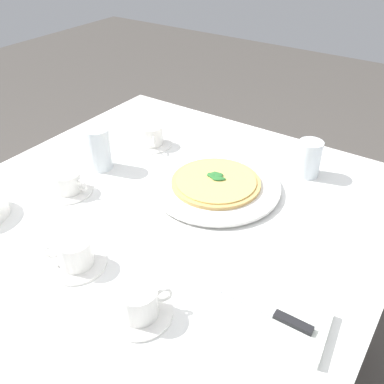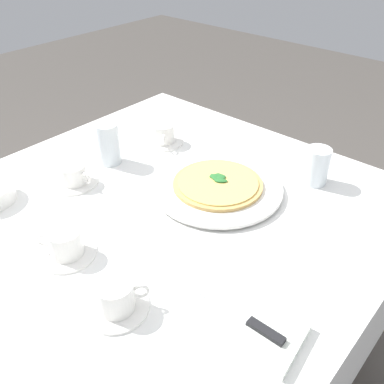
% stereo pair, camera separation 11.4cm
% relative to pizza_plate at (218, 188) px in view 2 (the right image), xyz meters
% --- Properties ---
extents(ground_plane, '(8.00, 8.00, 0.00)m').
position_rel_pizza_plate_xyz_m(ground_plane, '(0.06, 0.14, -0.75)').
color(ground_plane, '#4C4742').
extents(dining_table, '(1.12, 1.12, 0.74)m').
position_rel_pizza_plate_xyz_m(dining_table, '(0.06, 0.14, -0.14)').
color(dining_table, white).
rests_on(dining_table, ground_plane).
extents(pizza_plate, '(0.36, 0.36, 0.02)m').
position_rel_pizza_plate_xyz_m(pizza_plate, '(0.00, 0.00, 0.00)').
color(pizza_plate, white).
rests_on(pizza_plate, dining_table).
extents(pizza, '(0.25, 0.25, 0.02)m').
position_rel_pizza_plate_xyz_m(pizza, '(0.00, -0.00, 0.01)').
color(pizza, '#DBAD60').
rests_on(pizza, pizza_plate).
extents(coffee_cup_far_left, '(0.13, 0.13, 0.06)m').
position_rel_pizza_plate_xyz_m(coffee_cup_far_left, '(0.33, 0.24, 0.02)').
color(coffee_cup_far_left, white).
rests_on(coffee_cup_far_left, dining_table).
extents(coffee_cup_center_back, '(0.13, 0.13, 0.07)m').
position_rel_pizza_plate_xyz_m(coffee_cup_center_back, '(0.31, -0.10, 0.02)').
color(coffee_cup_center_back, white).
rests_on(coffee_cup_center_back, dining_table).
extents(coffee_cup_far_right, '(0.13, 0.13, 0.07)m').
position_rel_pizza_plate_xyz_m(coffee_cup_far_right, '(-0.11, 0.45, 0.02)').
color(coffee_cup_far_right, white).
rests_on(coffee_cup_far_right, dining_table).
extents(coffee_cup_right_edge, '(0.13, 0.13, 0.07)m').
position_rel_pizza_plate_xyz_m(coffee_cup_right_edge, '(0.10, 0.43, 0.02)').
color(coffee_cup_right_edge, white).
rests_on(coffee_cup_right_edge, dining_table).
extents(water_glass_near_right, '(0.07, 0.07, 0.11)m').
position_rel_pizza_plate_xyz_m(water_glass_near_right, '(-0.18, -0.22, 0.04)').
color(water_glass_near_right, white).
rests_on(water_glass_near_right, dining_table).
extents(water_glass_near_left, '(0.07, 0.07, 0.13)m').
position_rel_pizza_plate_xyz_m(water_glass_near_left, '(0.35, 0.09, 0.05)').
color(water_glass_near_left, white).
rests_on(water_glass_near_left, dining_table).
extents(napkin_folded, '(0.23, 0.16, 0.02)m').
position_rel_pizza_plate_xyz_m(napkin_folded, '(-0.32, 0.32, -0.00)').
color(napkin_folded, white).
rests_on(napkin_folded, dining_table).
extents(dinner_knife, '(0.20, 0.02, 0.01)m').
position_rel_pizza_plate_xyz_m(dinner_knife, '(-0.32, 0.32, 0.01)').
color(dinner_knife, silver).
rests_on(dinner_knife, napkin_folded).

